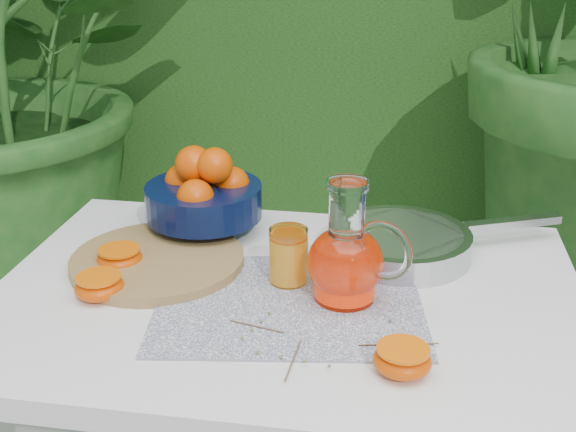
% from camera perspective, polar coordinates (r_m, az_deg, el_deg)
% --- Properties ---
extents(white_table, '(1.00, 0.70, 0.75)m').
position_cam_1_polar(white_table, '(1.27, -0.15, -9.16)').
color(white_table, white).
rests_on(white_table, ground).
extents(placemat, '(0.48, 0.39, 0.00)m').
position_cam_1_polar(placemat, '(1.19, 0.10, -6.86)').
color(placemat, '#0C1344').
rests_on(placemat, white_table).
extents(cutting_board, '(0.35, 0.35, 0.02)m').
position_cam_1_polar(cutting_board, '(1.33, -10.26, -3.51)').
color(cutting_board, olive).
rests_on(cutting_board, white_table).
extents(fruit_bowl, '(0.23, 0.23, 0.18)m').
position_cam_1_polar(fruit_bowl, '(1.43, -6.63, 1.79)').
color(fruit_bowl, black).
rests_on(fruit_bowl, white_table).
extents(juice_pitcher, '(0.19, 0.16, 0.21)m').
position_cam_1_polar(juice_pitcher, '(1.17, 4.67, -3.44)').
color(juice_pitcher, white).
rests_on(juice_pitcher, white_table).
extents(juice_tumbler, '(0.07, 0.07, 0.10)m').
position_cam_1_polar(juice_tumbler, '(1.23, 0.04, -3.23)').
color(juice_tumbler, white).
rests_on(juice_tumbler, white_table).
extents(saute_pan, '(0.48, 0.35, 0.05)m').
position_cam_1_polar(saute_pan, '(1.36, 8.96, -2.04)').
color(saute_pan, '#AAABAF').
rests_on(saute_pan, white_table).
extents(orange_halves, '(0.60, 0.33, 0.04)m').
position_cam_1_polar(orange_halves, '(1.18, -7.46, -6.36)').
color(orange_halves, '#D43E02').
rests_on(orange_halves, white_table).
extents(thyme_sprigs, '(0.32, 0.18, 0.01)m').
position_cam_1_polar(thyme_sprigs, '(1.08, 2.46, -9.98)').
color(thyme_sprigs, brown).
rests_on(thyme_sprigs, white_table).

